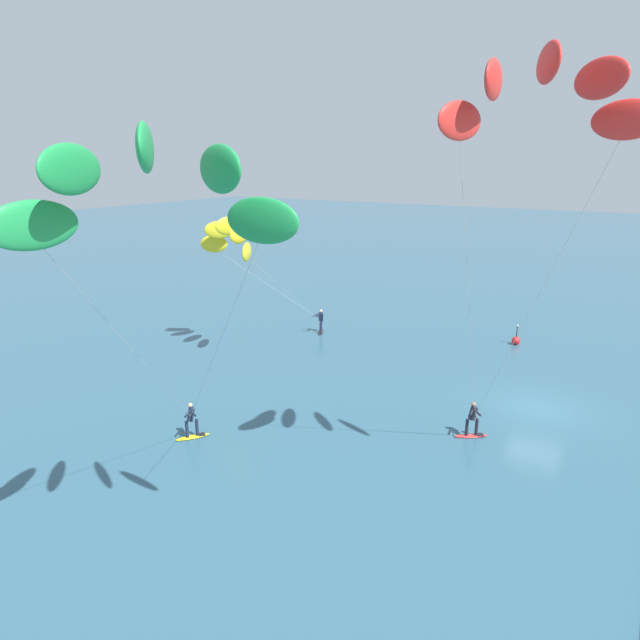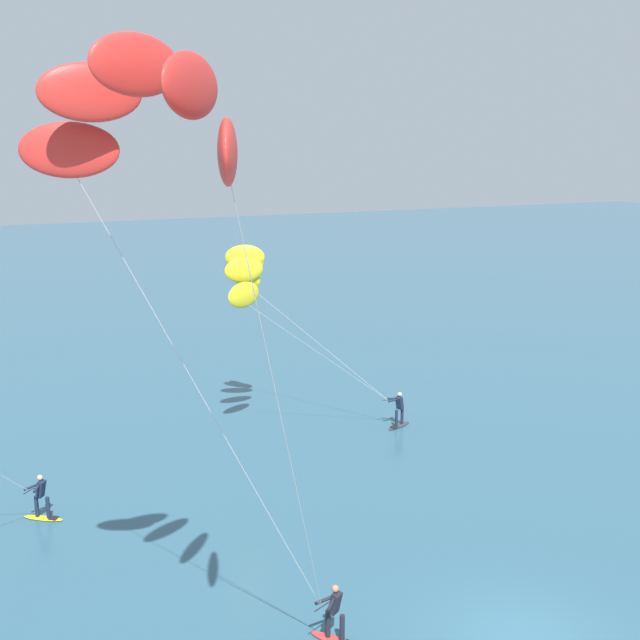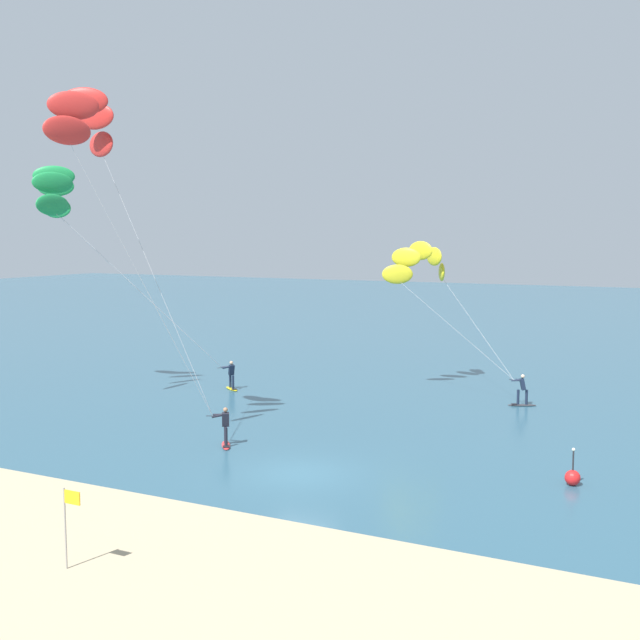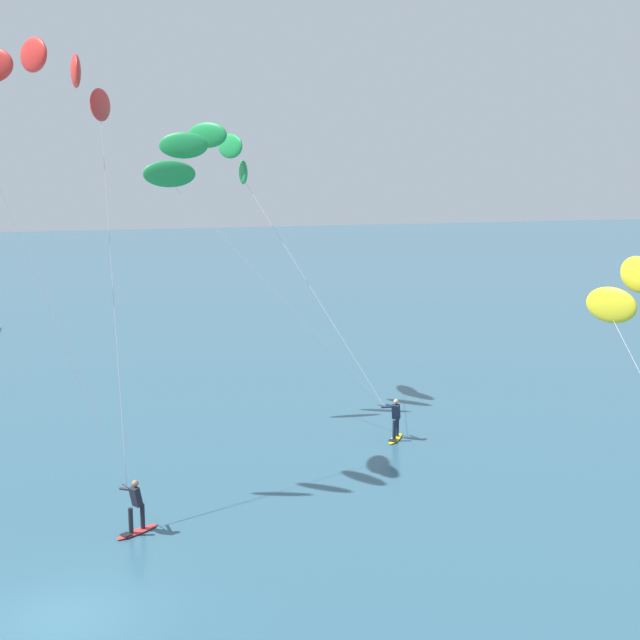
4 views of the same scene
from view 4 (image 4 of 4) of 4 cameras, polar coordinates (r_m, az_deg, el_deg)
The scene contains 3 objects.
ground_plane at distance 23.88m, azimuth -16.24°, elevation -17.94°, with size 240.00×240.00×0.00m, color #2D566B.
kitesurfer_nearshore at distance 30.64m, azimuth -17.69°, elevation 13.69°, with size 7.59×6.19×14.95m.
kitesurfer_mid_water at distance 39.31m, azimuth -6.87°, elevation 10.01°, with size 10.45×9.89×12.66m.
Camera 4 is at (21.06, 1.03, 11.20)m, focal length 49.70 mm.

